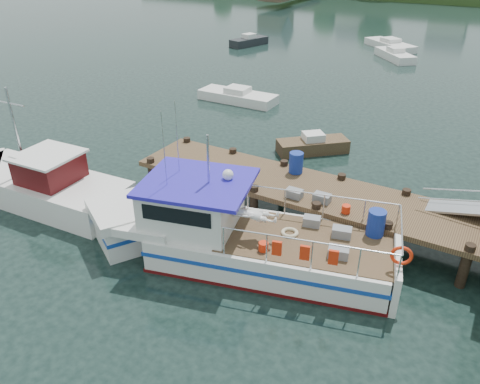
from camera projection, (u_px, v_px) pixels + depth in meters
The scene contains 9 objects.
ground_plane at pixel (280, 211), 19.00m from camera, with size 160.00×160.00×0.00m, color black.
dock at pixel (465, 204), 15.04m from camera, with size 16.60×3.00×4.78m.
lobster_boat at pixel (232, 235), 15.76m from camera, with size 11.04×5.47×5.32m.
work_boat at pixel (36, 183), 19.51m from camera, with size 9.06×3.22×4.75m.
moored_rowboat at pixel (313, 145), 23.99m from camera, with size 3.49×3.34×1.05m.
moored_a at pixel (238, 96), 31.41m from camera, with size 5.34×1.87×0.98m.
moored_b at pixel (395, 55), 42.18m from camera, with size 4.48×4.76×1.08m.
moored_d at pixel (390, 45), 46.33m from camera, with size 5.86×5.24×1.00m.
moored_e at pixel (249, 41), 47.55m from camera, with size 2.63×4.43×1.16m.
Camera 1 is at (6.83, -14.88, 9.80)m, focal length 35.00 mm.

